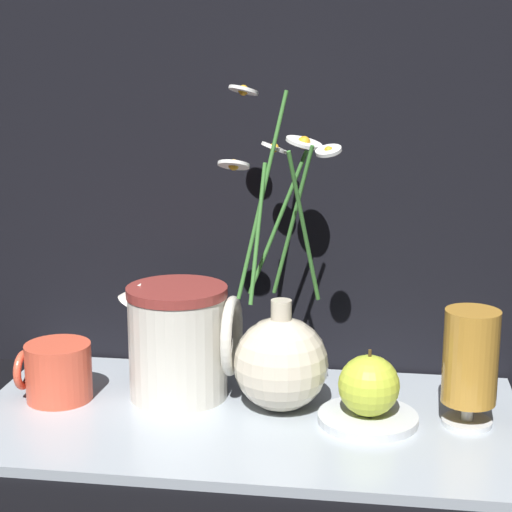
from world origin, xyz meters
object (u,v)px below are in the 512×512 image
tea_glass (470,360)px  orange_fruit (369,385)px  vase_with_flowers (281,356)px  yellow_mug (57,372)px  ceramic_pitcher (180,337)px

tea_glass → orange_fruit: 0.12m
tea_glass → orange_fruit: size_ratio=1.74×
vase_with_flowers → tea_glass: vase_with_flowers is taller
yellow_mug → tea_glass: size_ratio=0.66×
vase_with_flowers → yellow_mug: (-0.28, -0.01, -0.03)m
vase_with_flowers → tea_glass: (0.22, -0.02, 0.01)m
ceramic_pitcher → orange_fruit: 0.25m
ceramic_pitcher → orange_fruit: size_ratio=1.93×
vase_with_flowers → tea_glass: bearing=-4.2°
vase_with_flowers → ceramic_pitcher: size_ratio=2.51×
ceramic_pitcher → tea_glass: bearing=-6.1°
ceramic_pitcher → yellow_mug: bearing=-167.9°
ceramic_pitcher → tea_glass: 0.36m
vase_with_flowers → orange_fruit: vase_with_flowers is taller
vase_with_flowers → orange_fruit: size_ratio=4.85×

